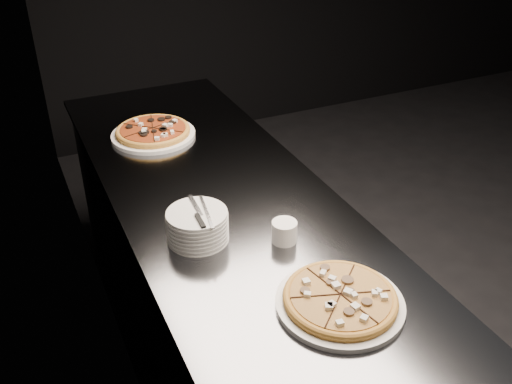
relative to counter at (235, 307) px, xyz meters
name	(u,v)px	position (x,y,z in m)	size (l,w,h in m)	color
wall_left	(104,90)	(-0.37, 0.00, 0.94)	(0.02, 5.00, 2.80)	black
counter	(235,307)	(0.00, 0.00, 0.00)	(0.74, 2.44, 0.92)	#5D5E64
pizza_mushroom	(340,299)	(0.07, -0.57, 0.48)	(0.39, 0.39, 0.04)	white
pizza_tomato	(153,132)	(-0.09, 0.65, 0.48)	(0.39, 0.39, 0.04)	white
plate_stack	(197,226)	(-0.17, -0.13, 0.51)	(0.19, 0.19, 0.10)	white
cutlery	(201,213)	(-0.16, -0.14, 0.56)	(0.08, 0.20, 0.01)	#B8BABF
ramekin	(284,231)	(0.07, -0.25, 0.50)	(0.08, 0.08, 0.07)	white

